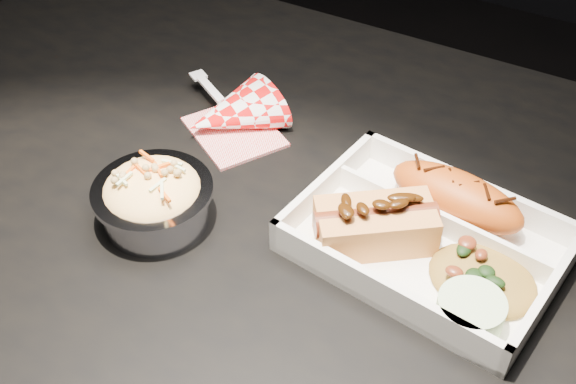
# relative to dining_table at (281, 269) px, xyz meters

# --- Properties ---
(dining_table) EXTENTS (1.20, 0.80, 0.75)m
(dining_table) POSITION_rel_dining_table_xyz_m (0.00, 0.00, 0.00)
(dining_table) COLOR black
(dining_table) RESTS_ON ground
(food_tray) EXTENTS (0.27, 0.21, 0.04)m
(food_tray) POSITION_rel_dining_table_xyz_m (0.15, 0.02, 0.10)
(food_tray) COLOR white
(food_tray) RESTS_ON dining_table
(fried_pastry) EXTENTS (0.15, 0.08, 0.05)m
(fried_pastry) POSITION_rel_dining_table_xyz_m (0.16, 0.08, 0.12)
(fried_pastry) COLOR #BB4D12
(fried_pastry) RESTS_ON food_tray
(hotdog) EXTENTS (0.13, 0.11, 0.06)m
(hotdog) POSITION_rel_dining_table_xyz_m (0.11, 0.00, 0.12)
(hotdog) COLOR #DA8E4A
(hotdog) RESTS_ON food_tray
(fried_rice_mound) EXTENTS (0.11, 0.10, 0.03)m
(fried_rice_mound) POSITION_rel_dining_table_xyz_m (0.22, 0.00, 0.11)
(fried_rice_mound) COLOR olive
(fried_rice_mound) RESTS_ON food_tray
(cupcake_liner) EXTENTS (0.06, 0.06, 0.03)m
(cupcake_liner) POSITION_rel_dining_table_xyz_m (0.22, -0.05, 0.11)
(cupcake_liner) COLOR beige
(cupcake_liner) RESTS_ON food_tray
(foil_coleslaw_cup) EXTENTS (0.12, 0.12, 0.07)m
(foil_coleslaw_cup) POSITION_rel_dining_table_xyz_m (-0.11, -0.07, 0.12)
(foil_coleslaw_cup) COLOR silver
(foil_coleslaw_cup) RESTS_ON dining_table
(napkin_fork) EXTENTS (0.17, 0.15, 0.10)m
(napkin_fork) POSITION_rel_dining_table_xyz_m (-0.12, 0.10, 0.11)
(napkin_fork) COLOR red
(napkin_fork) RESTS_ON dining_table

